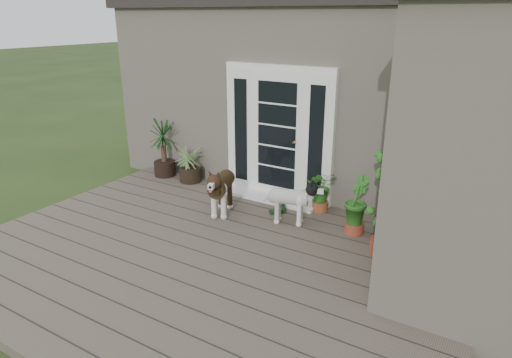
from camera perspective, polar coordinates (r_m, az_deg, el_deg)
The scene contains 16 objects.
deck at distance 5.83m, azimuth -6.11°, elevation -10.05°, with size 6.20×4.60×0.12m, color #6B5B4C.
house_main at distance 8.90m, azimuth 10.41°, elevation 10.58°, with size 7.40×4.00×3.10m, color #665E54.
roof_main at distance 8.79m, azimuth 11.13°, elevation 21.23°, with size 7.60×4.20×0.20m, color #2D2826.
house_wing at distance 5.27m, azimuth 27.59°, elevation 2.09°, with size 1.60×2.40×3.10m, color #665E54.
door_unit at distance 7.23m, azimuth 2.81°, elevation 5.82°, with size 1.90×0.14×2.15m, color white.
door_step at distance 7.39m, azimuth 1.94°, elevation -2.42°, with size 1.60×0.40×0.05m, color white.
brindle_dog at distance 6.78m, azimuth -4.38°, elevation -1.66°, with size 0.36×0.83×0.69m, color #372814, non-canonical shape.
white_dog at distance 6.48m, azimuth 4.27°, elevation -3.19°, with size 0.31×0.72×0.60m, color white, non-canonical shape.
spider_plant at distance 8.18m, azimuth -8.42°, elevation 2.11°, with size 0.67×0.67×0.72m, color #8DA465, non-canonical shape.
yucca at distance 8.51m, azimuth -11.71°, elevation 3.93°, with size 0.75×0.75×1.09m, color black, non-canonical shape.
herb_a at distance 6.94m, azimuth 8.22°, elevation -1.79°, with size 0.46×0.46×0.58m, color #1E5017.
herb_b at distance 6.31m, azimuth 12.51°, elevation -4.16°, with size 0.41×0.41×0.62m, color #1E5D1A.
herb_c at distance 6.55m, azimuth 20.89°, elevation -4.09°, with size 0.41×0.41×0.64m, color #1F5E1A.
sapling at distance 5.68m, azimuth 16.20°, elevation -2.53°, with size 0.44×0.44×1.49m, color #205317, non-canonical shape.
clog_left at distance 7.14m, azimuth 3.51°, elevation -3.15°, with size 0.13×0.28×0.09m, color black, non-canonical shape.
clog_right at distance 6.88m, azimuth 2.76°, elevation -4.04°, with size 0.13×0.28×0.08m, color #14341A, non-canonical shape.
Camera 1 is at (3.11, -3.57, 2.98)m, focal length 31.43 mm.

